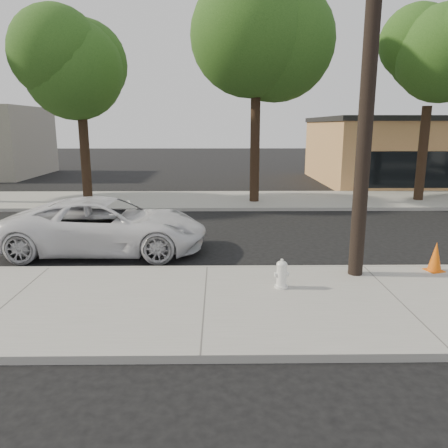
{
  "coord_description": "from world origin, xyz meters",
  "views": [
    {
      "loc": [
        0.29,
        -12.7,
        3.66
      ],
      "look_at": [
        0.45,
        -0.94,
        1.0
      ],
      "focal_mm": 35.0,
      "sensor_mm": 36.0,
      "label": 1
    }
  ],
  "objects": [
    {
      "name": "tree_b",
      "position": [
        -5.81,
        8.06,
        6.15
      ],
      "size": [
        4.34,
        4.2,
        8.45
      ],
      "color": "black",
      "rests_on": "far_sidewalk"
    },
    {
      "name": "curb_near",
      "position": [
        0.0,
        -2.1,
        0.07
      ],
      "size": [
        90.0,
        0.12,
        0.16
      ],
      "primitive_type": "cube",
      "color": "#9E9B93",
      "rests_on": "ground"
    },
    {
      "name": "police_cruiser",
      "position": [
        -2.96,
        -0.24,
        0.8
      ],
      "size": [
        5.83,
        2.75,
        1.61
      ],
      "primitive_type": "imported",
      "rotation": [
        0.0,
        0.0,
        1.56
      ],
      "color": "silver",
      "rests_on": "ground"
    },
    {
      "name": "fire_hydrant",
      "position": [
        1.68,
        -3.59,
        0.45
      ],
      "size": [
        0.33,
        0.3,
        0.62
      ],
      "rotation": [
        0.0,
        0.0,
        0.11
      ],
      "color": "white",
      "rests_on": "near_sidewalk"
    },
    {
      "name": "utility_pole",
      "position": [
        3.6,
        -2.7,
        4.7
      ],
      "size": [
        1.4,
        0.34,
        9.0
      ],
      "color": "black",
      "rests_on": "near_sidewalk"
    },
    {
      "name": "tree_d",
      "position": [
        10.2,
        7.95,
        6.37
      ],
      "size": [
        4.5,
        4.35,
        8.75
      ],
      "color": "black",
      "rests_on": "far_sidewalk"
    },
    {
      "name": "far_sidewalk",
      "position": [
        0.0,
        8.5,
        0.07
      ],
      "size": [
        90.0,
        5.0,
        0.15
      ],
      "primitive_type": "cube",
      "color": "gray",
      "rests_on": "ground"
    },
    {
      "name": "traffic_cone",
      "position": [
        5.63,
        -2.5,
        0.51
      ],
      "size": [
        0.47,
        0.47,
        0.74
      ],
      "rotation": [
        0.0,
        0.0,
        0.3
      ],
      "color": "#E65E0C",
      "rests_on": "near_sidewalk"
    },
    {
      "name": "ground",
      "position": [
        0.0,
        0.0,
        0.0
      ],
      "size": [
        120.0,
        120.0,
        0.0
      ],
      "primitive_type": "plane",
      "color": "black",
      "rests_on": "ground"
    },
    {
      "name": "near_sidewalk",
      "position": [
        0.0,
        -4.3,
        0.07
      ],
      "size": [
        90.0,
        4.4,
        0.15
      ],
      "primitive_type": "cube",
      "color": "gray",
      "rests_on": "ground"
    },
    {
      "name": "tree_c",
      "position": [
        2.22,
        7.64,
        6.91
      ],
      "size": [
        4.96,
        4.8,
        9.55
      ],
      "color": "black",
      "rests_on": "far_sidewalk"
    }
  ]
}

